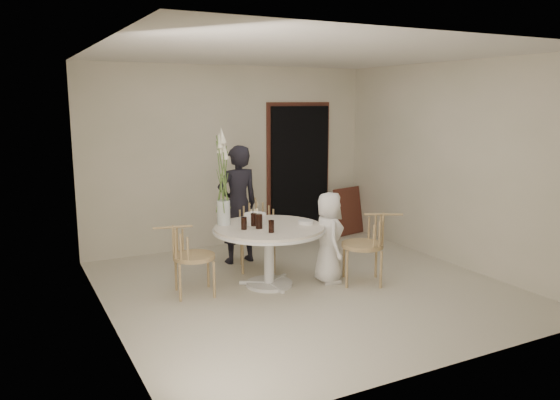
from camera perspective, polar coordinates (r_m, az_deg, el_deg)
name	(u,v)px	position (r m, az deg, el deg)	size (l,w,h in m)	color
ground	(305,287)	(6.59, 2.61, -9.07)	(4.50, 4.50, 0.00)	beige
room_shell	(306,151)	(6.24, 2.73, 5.09)	(4.50, 4.50, 4.50)	silver
doorway	(299,172)	(8.76, 2.04, 2.90)	(1.00, 0.10, 2.10)	black
door_trim	(298,168)	(8.79, 1.91, 3.32)	(1.12, 0.03, 2.22)	maroon
table	(269,236)	(6.47, -1.15, -3.74)	(1.33, 1.33, 0.73)	silver
picture_frame	(348,211)	(9.09, 7.15, -1.15)	(0.58, 0.04, 0.78)	maroon
chair_far	(257,225)	(7.24, -2.45, -2.59)	(0.61, 0.63, 0.88)	tan
chair_right	(373,238)	(6.67, 9.67, -3.90)	(0.65, 0.63, 0.87)	tan
chair_left	(184,250)	(6.26, -10.04, -5.16)	(0.54, 0.51, 0.82)	tan
girl	(238,205)	(7.40, -4.43, -0.48)	(0.59, 0.38, 1.61)	black
boy	(329,238)	(6.64, 5.13, -3.93)	(0.54, 0.35, 1.11)	white
birthday_cake	(255,219)	(6.57, -2.62, -1.94)	(0.26, 0.26, 0.18)	white
cola_tumbler_a	(259,221)	(6.31, -2.20, -2.24)	(0.08, 0.08, 0.17)	black
cola_tumbler_b	(271,226)	(6.13, -0.91, -2.78)	(0.06, 0.06, 0.14)	black
cola_tumbler_c	(244,223)	(6.28, -3.79, -2.45)	(0.07, 0.07, 0.14)	black
cola_tumbler_d	(254,220)	(6.45, -2.76, -2.06)	(0.07, 0.07, 0.15)	black
plate_stack	(306,222)	(6.56, 2.71, -2.33)	(0.18, 0.18, 0.04)	white
flower_vase	(223,185)	(6.47, -5.97, 1.61)	(0.16, 0.16, 1.16)	silver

